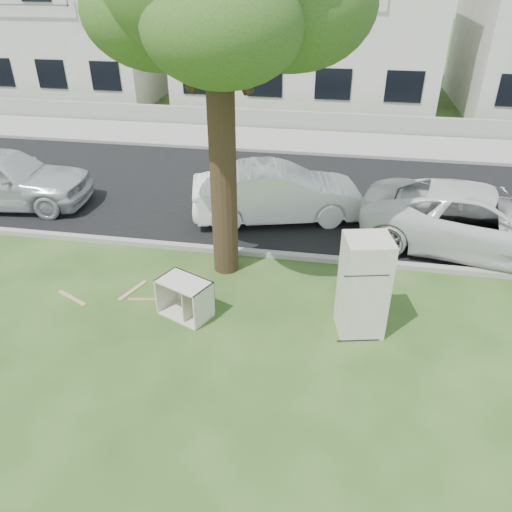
% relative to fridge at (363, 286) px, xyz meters
% --- Properties ---
extents(ground, '(120.00, 120.00, 0.00)m').
position_rel_fridge_xyz_m(ground, '(-2.45, -0.15, -0.94)').
color(ground, '#254318').
extents(road, '(120.00, 7.00, 0.01)m').
position_rel_fridge_xyz_m(road, '(-2.45, 5.85, -0.94)').
color(road, black).
rests_on(road, ground).
extents(kerb_near, '(120.00, 0.18, 0.12)m').
position_rel_fridge_xyz_m(kerb_near, '(-2.45, 2.30, -0.94)').
color(kerb_near, gray).
rests_on(kerb_near, ground).
extents(kerb_far, '(120.00, 0.18, 0.12)m').
position_rel_fridge_xyz_m(kerb_far, '(-2.45, 9.40, -0.94)').
color(kerb_far, gray).
rests_on(kerb_far, ground).
extents(sidewalk, '(120.00, 2.80, 0.01)m').
position_rel_fridge_xyz_m(sidewalk, '(-2.45, 10.85, -0.94)').
color(sidewalk, gray).
rests_on(sidewalk, ground).
extents(low_wall, '(120.00, 0.15, 0.70)m').
position_rel_fridge_xyz_m(low_wall, '(-2.45, 12.45, -0.59)').
color(low_wall, gray).
rests_on(low_wall, ground).
extents(townhouse_left, '(10.20, 8.16, 7.04)m').
position_rel_fridge_xyz_m(townhouse_left, '(-14.45, 17.35, 2.58)').
color(townhouse_left, silver).
rests_on(townhouse_left, ground).
extents(townhouse_center, '(11.22, 8.16, 7.44)m').
position_rel_fridge_xyz_m(townhouse_center, '(-2.45, 17.35, 2.78)').
color(townhouse_center, silver).
rests_on(townhouse_center, ground).
extents(fridge, '(0.92, 0.87, 1.89)m').
position_rel_fridge_xyz_m(fridge, '(0.00, 0.00, 0.00)').
color(fridge, silver).
rests_on(fridge, ground).
extents(cabinet, '(1.12, 0.94, 0.75)m').
position_rel_fridge_xyz_m(cabinet, '(-3.24, -0.11, -0.57)').
color(cabinet, beige).
rests_on(cabinet, ground).
extents(plank_a, '(0.98, 0.25, 0.02)m').
position_rel_fridge_xyz_m(plank_a, '(-4.05, 0.22, -0.93)').
color(plank_a, '#9B794B').
rests_on(plank_a, ground).
extents(plank_b, '(0.78, 0.45, 0.02)m').
position_rel_fridge_xyz_m(plank_b, '(-5.66, -0.01, -0.93)').
color(plank_b, tan).
rests_on(plank_b, ground).
extents(plank_c, '(0.36, 0.76, 0.02)m').
position_rel_fridge_xyz_m(plank_c, '(-4.56, 0.46, -0.93)').
color(plank_c, tan).
rests_on(plank_c, ground).
extents(car_center, '(4.59, 2.58, 1.43)m').
position_rel_fridge_xyz_m(car_center, '(-2.07, 4.28, -0.23)').
color(car_center, white).
rests_on(car_center, ground).
extents(car_right, '(5.67, 3.48, 1.47)m').
position_rel_fridge_xyz_m(car_right, '(2.68, 3.45, -0.21)').
color(car_right, silver).
rests_on(car_right, ground).
extents(car_left, '(4.84, 2.37, 1.59)m').
position_rel_fridge_xyz_m(car_left, '(-9.53, 3.86, -0.15)').
color(car_left, silver).
rests_on(car_left, ground).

